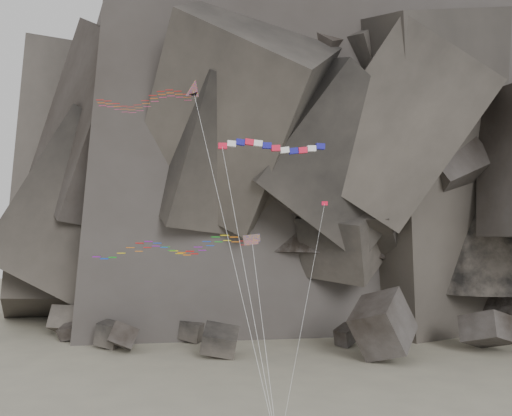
% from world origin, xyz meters
% --- Properties ---
extents(headland, '(110.00, 70.00, 84.00)m').
position_xyz_m(headland, '(0.00, 70.00, 42.00)').
color(headland, '#4E4740').
rests_on(headland, ground).
extents(boulder_field, '(70.91, 18.08, 9.92)m').
position_xyz_m(boulder_field, '(-0.28, 33.04, 2.24)').
color(boulder_field, '#47423F').
rests_on(boulder_field, ground).
extents(delta_kite, '(19.51, 11.27, 29.95)m').
position_xyz_m(delta_kite, '(-10.06, 2.58, 29.70)').
color(delta_kite, red).
rests_on(delta_kite, ground).
extents(banner_kite, '(9.56, 12.57, 24.14)m').
position_xyz_m(banner_kite, '(2.40, 3.46, 25.03)').
color(banner_kite, red).
rests_on(banner_kite, ground).
extents(parafoil_kite, '(18.33, 7.78, 15.50)m').
position_xyz_m(parafoil_kite, '(-6.37, 0.00, 15.98)').
color(parafoil_kite, '#D19A0B').
rests_on(parafoil_kite, ground).
extents(pennant_kite, '(2.98, 8.22, 18.26)m').
position_xyz_m(pennant_kite, '(6.81, -0.73, 15.73)').
color(pennant_kite, red).
rests_on(pennant_kite, ground).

